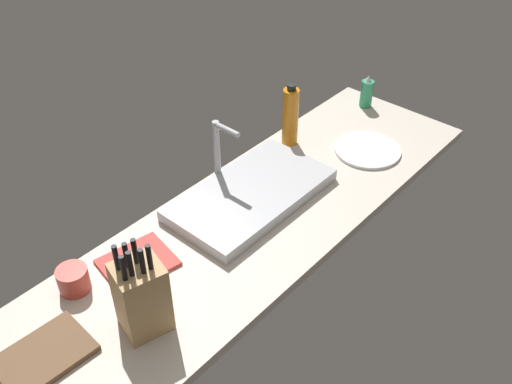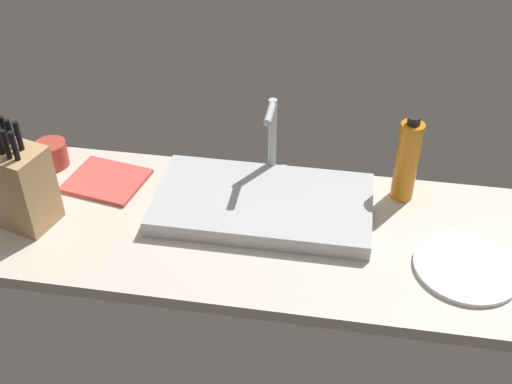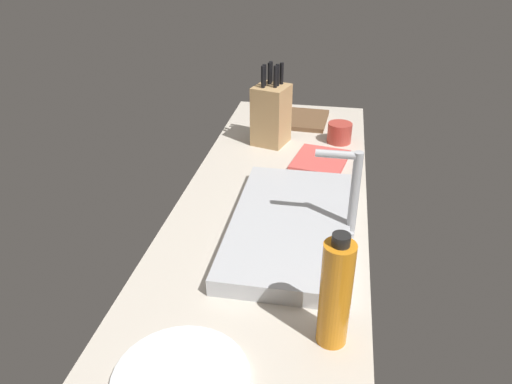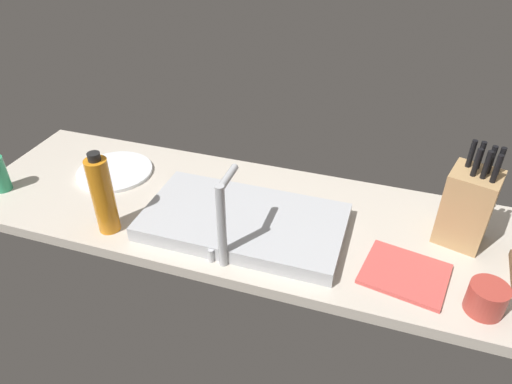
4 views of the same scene
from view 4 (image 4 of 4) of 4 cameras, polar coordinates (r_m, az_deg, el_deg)
countertop_slab at (r=143.32cm, az=2.13°, el=-3.70°), size 196.83×56.69×3.50cm
sink_basin at (r=137.07cm, az=-1.53°, el=-3.65°), size 58.39×31.56×4.46cm
faucet at (r=118.60cm, az=-4.13°, el=-3.23°), size 5.50×11.81×25.35cm
knife_block at (r=139.94cm, az=24.40°, el=-1.58°), size 15.11×14.60×30.05cm
water_bottle at (r=137.65cm, az=-18.19°, el=-0.36°), size 6.26×6.26×25.68cm
dinner_plate at (r=169.65cm, az=-16.85°, el=2.42°), size 25.83×25.83×1.20cm
dish_towel at (r=129.47cm, az=17.70°, el=-9.47°), size 23.99×21.30×1.20cm
coffee_mug at (r=125.78cm, az=26.30°, el=-11.58°), size 9.19×9.19×7.63cm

